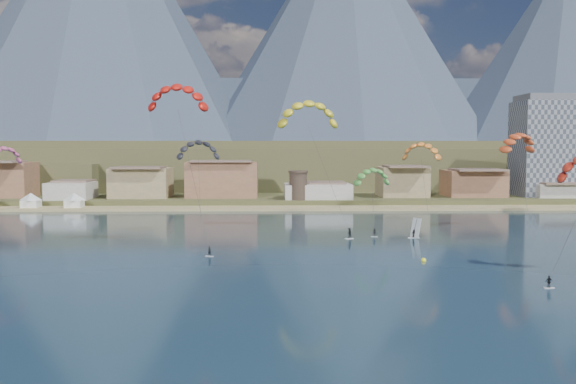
{
  "coord_description": "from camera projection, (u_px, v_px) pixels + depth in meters",
  "views": [
    {
      "loc": [
        -2.53,
        -72.57,
        17.26
      ],
      "look_at": [
        0.0,
        32.0,
        10.0
      ],
      "focal_mm": 39.75,
      "sensor_mm": 36.0,
      "label": 1
    }
  ],
  "objects": [
    {
      "name": "buoy",
      "position": [
        424.0,
        260.0,
        97.09
      ],
      "size": [
        0.77,
        0.77,
        0.77
      ],
      "color": "#FDFC1A",
      "rests_on": "ground"
    },
    {
      "name": "mountain_ridge",
      "position": [
        264.0,
        52.0,
        884.3
      ],
      "size": [
        2060.0,
        480.0,
        400.0
      ],
      "color": "#293645",
      "rests_on": "ground"
    },
    {
      "name": "apartment_tower",
      "position": [
        548.0,
        146.0,
        202.11
      ],
      "size": [
        20.0,
        16.0,
        32.0
      ],
      "color": "gray",
      "rests_on": "ground"
    },
    {
      "name": "kitesurfer_red",
      "position": [
        178.0,
        94.0,
        109.48
      ],
      "size": [
        12.34,
        12.87,
        29.81
      ],
      "color": "silver",
      "rests_on": "ground"
    },
    {
      "name": "distant_kite_pink",
      "position": [
        3.0,
        152.0,
        126.07
      ],
      "size": [
        7.47,
        8.0,
        19.06
      ],
      "color": "#262626",
      "rests_on": "ground"
    },
    {
      "name": "kitesurfer_yellow",
      "position": [
        308.0,
        110.0,
        132.87
      ],
      "size": [
        14.93,
        17.78,
        29.76
      ],
      "color": "silver",
      "rests_on": "ground"
    },
    {
      "name": "land",
      "position": [
        275.0,
        165.0,
        632.13
      ],
      "size": [
        2200.0,
        900.0,
        4.0
      ],
      "color": "brown",
      "rests_on": "ground"
    },
    {
      "name": "beach_tents",
      "position": [
        8.0,
        197.0,
        177.25
      ],
      "size": [
        43.4,
        6.4,
        5.0
      ],
      "color": "white",
      "rests_on": "ground"
    },
    {
      "name": "foothills",
      "position": [
        325.0,
        165.0,
        305.39
      ],
      "size": [
        940.0,
        210.0,
        18.0
      ],
      "color": "brown",
      "rests_on": "ground"
    },
    {
      "name": "windsurfer",
      "position": [
        415.0,
        232.0,
        121.92
      ],
      "size": [
        2.19,
        2.39,
        3.82
      ],
      "color": "silver",
      "rests_on": "ground"
    },
    {
      "name": "watchtower",
      "position": [
        298.0,
        185.0,
        187.01
      ],
      "size": [
        5.82,
        5.82,
        8.6
      ],
      "color": "#47382D",
      "rests_on": "ground"
    },
    {
      "name": "distant_kite_red",
      "position": [
        518.0,
        140.0,
        134.37
      ],
      "size": [
        10.22,
        8.2,
        21.94
      ],
      "color": "#262626",
      "rests_on": "ground"
    },
    {
      "name": "kitesurfer_green",
      "position": [
        372.0,
        174.0,
        133.28
      ],
      "size": [
        8.99,
        13.79,
        15.39
      ],
      "color": "silver",
      "rests_on": "ground"
    },
    {
      "name": "ground",
      "position": [
        295.0,
        297.0,
        73.63
      ],
      "size": [
        2400.0,
        2400.0,
        0.0
      ],
      "primitive_type": "plane",
      "color": "#0D2031",
      "rests_on": "ground"
    },
    {
      "name": "town",
      "position": [
        150.0,
        178.0,
        193.79
      ],
      "size": [
        400.0,
        24.0,
        12.0
      ],
      "color": "beige",
      "rests_on": "ground"
    },
    {
      "name": "distant_kite_orange",
      "position": [
        421.0,
        148.0,
        127.74
      ],
      "size": [
        8.8,
        7.37,
        19.84
      ],
      "color": "#262626",
      "rests_on": "ground"
    },
    {
      "name": "beach",
      "position": [
        282.0,
        208.0,
        179.33
      ],
      "size": [
        2200.0,
        12.0,
        0.9
      ],
      "color": "tan",
      "rests_on": "ground"
    },
    {
      "name": "distant_kite_dark",
      "position": [
        198.0,
        147.0,
        127.68
      ],
      "size": [
        9.59,
        6.82,
        20.35
      ],
      "color": "#262626",
      "rests_on": "ground"
    }
  ]
}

